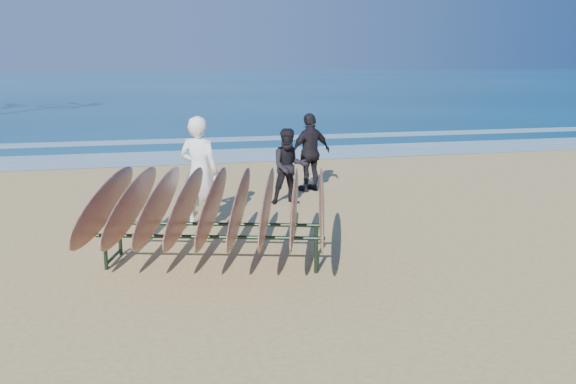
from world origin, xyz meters
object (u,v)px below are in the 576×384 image
object	(u,v)px
person_white	(199,172)
person_dark_b	(310,152)
surfboard_rack	(213,205)
person_dark_a	(289,167)

from	to	relation	value
person_white	person_dark_b	world-z (taller)	person_white
surfboard_rack	person_dark_b	distance (m)	5.05
surfboard_rack	person_dark_b	world-z (taller)	person_dark_b
person_dark_b	person_dark_a	bearing A→B (deg)	35.09
surfboard_rack	person_white	world-z (taller)	person_white
person_white	person_dark_a	size ratio (longest dim) A/B	1.27
person_white	person_dark_b	size ratio (longest dim) A/B	1.13
person_dark_a	person_dark_b	distance (m)	1.27
person_white	person_dark_a	xyz separation A→B (m)	(1.88, 1.26, -0.21)
surfboard_rack	person_dark_a	distance (m)	3.78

